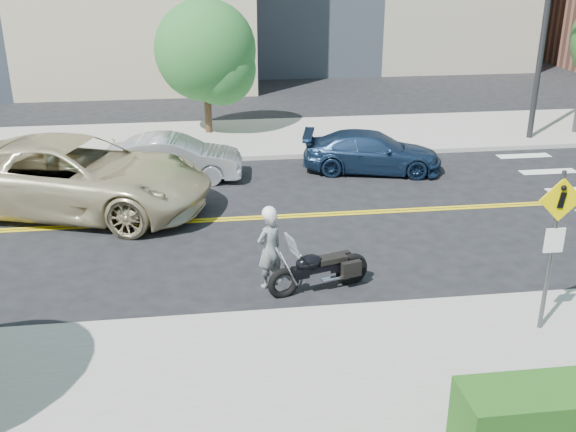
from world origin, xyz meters
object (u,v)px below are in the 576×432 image
Objects in this scene: suv at (76,176)px; parked_car_silver at (174,158)px; motorcyclist at (270,247)px; motorcycle at (319,260)px; pedestrian_sign at (554,237)px; parked_car_blue at (372,152)px.

suv is 1.74× the size of parked_car_silver.
motorcyclist reaches higher than motorcycle.
pedestrian_sign reaches higher than motorcycle.
pedestrian_sign is at bearing -162.67° from parked_car_blue.
suv is (-4.58, 4.89, 0.10)m from motorcyclist.
motorcycle is at bearing 148.42° from pedestrian_sign.
parked_car_blue is (2.99, 7.46, -0.04)m from motorcycle.
motorcycle is at bearing -152.05° from parked_car_silver.
parked_car_blue is (8.55, 2.29, -0.36)m from suv.
parked_car_silver is at bearing 96.83° from motorcycle.
parked_car_silver reaches higher than motorcycle.
suv is 1.65× the size of parked_car_blue.
motorcyclist reaches higher than parked_car_silver.
pedestrian_sign is 0.74× the size of parked_car_silver.
pedestrian_sign reaches higher than parked_car_silver.
pedestrian_sign reaches higher than suv.
motorcyclist is at bearing 164.26° from parked_car_blue.
motorcycle is (-3.68, 2.26, -1.30)m from pedestrian_sign.
pedestrian_sign is at bearing -47.37° from motorcycle.
pedestrian_sign is at bearing 118.31° from motorcyclist.
motorcycle is 0.50× the size of parked_car_blue.
suv is at bearing 118.21° from parked_car_blue.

